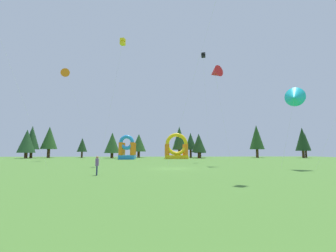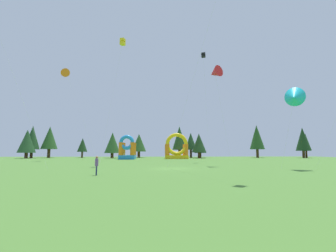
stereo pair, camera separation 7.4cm
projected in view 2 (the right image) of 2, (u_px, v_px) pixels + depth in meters
ground_plane at (172, 169)px, 27.61m from camera, size 120.00×120.00×0.00m
kite_orange_delta at (66, 74)px, 53.77m from camera, size 8.87×2.26×21.49m
kite_cyan_delta at (294, 97)px, 27.27m from camera, size 3.43×3.49×9.98m
kite_yellow_box at (123, 42)px, 36.95m from camera, size 2.18×5.98×20.41m
kite_black_box at (203, 56)px, 47.63m from camera, size 2.84×7.70×22.64m
kite_red_delta at (215, 73)px, 35.71m from camera, size 4.04×3.11×15.43m
person_left_edge at (97, 164)px, 20.01m from camera, size 0.37×0.37×1.68m
inflatable_red_slide at (127, 151)px, 59.16m from camera, size 4.06×4.93×6.25m
inflatable_yellow_castle at (176, 150)px, 62.61m from camera, size 6.34×4.29×7.05m
tree_row_0 at (27, 141)px, 67.29m from camera, size 4.95×4.95×8.53m
tree_row_1 at (32, 138)px, 69.86m from camera, size 4.35×4.35×9.94m
tree_row_2 at (50, 138)px, 72.42m from camera, size 4.98×4.98×9.98m
tree_row_3 at (82, 145)px, 72.53m from camera, size 3.16×3.16×6.32m
tree_row_4 at (112, 143)px, 68.80m from camera, size 4.70×4.70×7.77m
tree_row_5 at (139, 143)px, 73.52m from camera, size 4.73×4.73×7.69m
tree_row_6 at (179, 138)px, 69.77m from camera, size 4.47×4.47×9.72m
tree_row_7 at (191, 141)px, 73.25m from camera, size 3.77×3.77×8.02m
tree_row_8 at (199, 143)px, 68.72m from camera, size 4.44×4.44×7.44m
tree_row_9 at (200, 146)px, 72.58m from camera, size 3.91×3.91×6.20m
tree_row_10 at (257, 137)px, 73.58m from camera, size 4.62×4.62×10.62m
tree_row_11 at (303, 139)px, 70.64m from camera, size 4.29×4.29×9.49m
tree_row_12 at (306, 142)px, 70.81m from camera, size 2.95×2.95×7.65m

